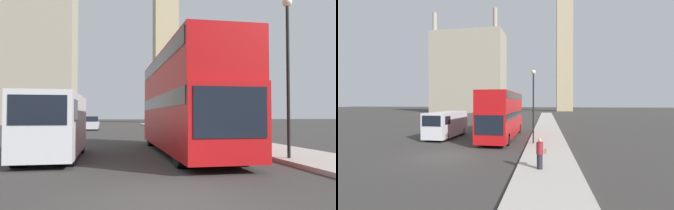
% 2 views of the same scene
% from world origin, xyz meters
% --- Properties ---
extents(ground_plane, '(300.00, 300.00, 0.00)m').
position_xyz_m(ground_plane, '(0.00, 0.00, 0.00)').
color(ground_plane, '#383533').
extents(sidewalk_strip, '(3.17, 120.00, 0.15)m').
position_xyz_m(sidewalk_strip, '(6.59, 0.00, 0.07)').
color(sidewalk_strip, '#ADA89E').
rests_on(sidewalk_strip, ground_plane).
extents(clock_tower, '(6.60, 6.77, 75.06)m').
position_xyz_m(clock_tower, '(13.61, 79.13, 38.43)').
color(clock_tower, tan).
rests_on(clock_tower, ground_plane).
extents(building_block_distant, '(24.94, 11.96, 34.13)m').
position_xyz_m(building_block_distant, '(-20.54, 62.96, 14.04)').
color(building_block_distant, '#9E937F').
rests_on(building_block_distant, ground_plane).
extents(red_double_decker_bus, '(2.53, 11.28, 4.44)m').
position_xyz_m(red_double_decker_bus, '(2.33, 8.03, 2.48)').
color(red_double_decker_bus, '#B71114').
rests_on(red_double_decker_bus, ground_plane).
extents(white_van, '(2.06, 6.09, 2.53)m').
position_xyz_m(white_van, '(-3.19, 7.05, 1.36)').
color(white_van, silver).
rests_on(white_van, ground_plane).
extents(pedestrian, '(0.50, 0.34, 1.54)m').
position_xyz_m(pedestrian, '(6.19, -2.31, 0.92)').
color(pedestrian, '#23232D').
rests_on(pedestrian, sidewalk_strip).
extents(street_lamp, '(0.36, 0.36, 5.97)m').
position_xyz_m(street_lamp, '(5.46, 4.70, 4.05)').
color(street_lamp, black).
rests_on(street_lamp, sidewalk_strip).
extents(parked_sedan, '(1.83, 4.55, 1.63)m').
position_xyz_m(parked_sedan, '(-3.20, 34.09, 0.73)').
color(parked_sedan, silver).
rests_on(parked_sedan, ground_plane).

